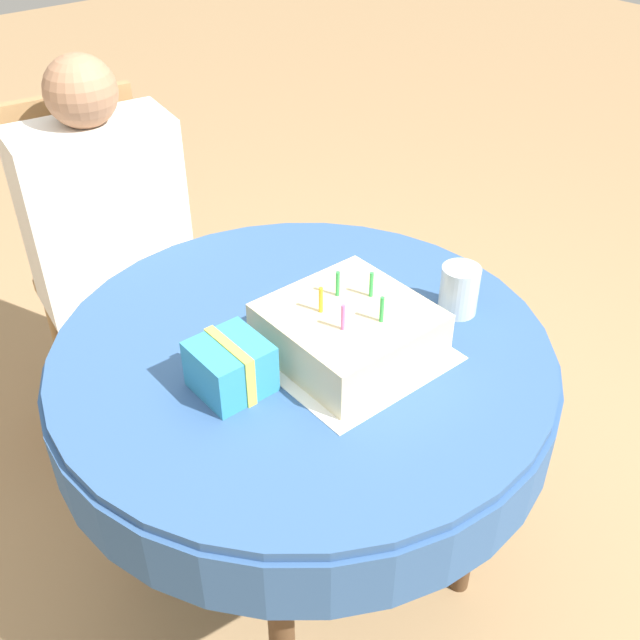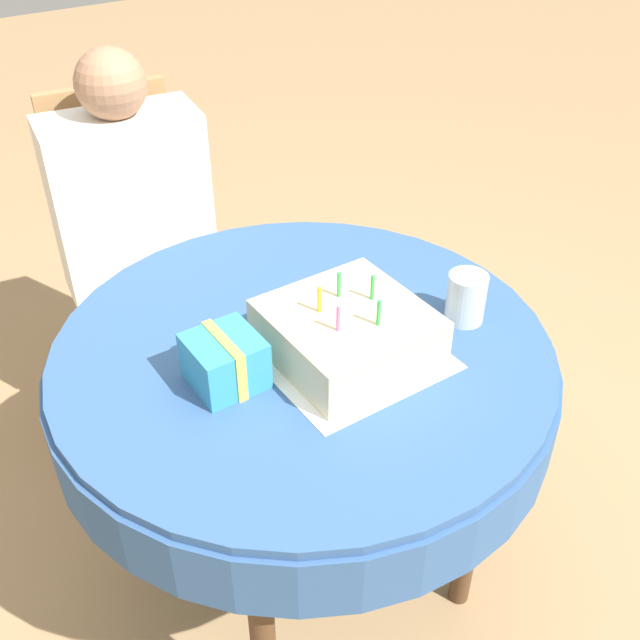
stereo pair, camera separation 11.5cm
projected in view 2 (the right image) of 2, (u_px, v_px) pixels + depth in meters
The scene contains 8 objects.
ground_plane at pixel (306, 570), 1.94m from camera, with size 12.00×12.00×0.00m, color #A37F56.
dining_table at pixel (303, 377), 1.55m from camera, with size 1.02×1.02×0.75m.
chair at pixel (134, 253), 2.19m from camera, with size 0.44×0.44×1.00m.
person at pixel (135, 220), 2.03m from camera, with size 0.43×0.34×1.15m.
napkin at pixel (347, 353), 1.47m from camera, with size 0.33×0.33×0.00m.
birthday_cake at pixel (347, 332), 1.44m from camera, with size 0.28×0.28×0.15m.
drinking_glass at pixel (466, 298), 1.53m from camera, with size 0.08×0.08×0.11m.
gift_box at pixel (225, 361), 1.37m from camera, with size 0.13×0.13×0.10m.
Camera 2 is at (-0.63, -1.00, 1.67)m, focal length 42.00 mm.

